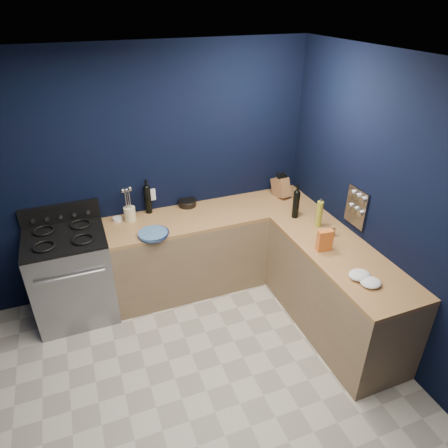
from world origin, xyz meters
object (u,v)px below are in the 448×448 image
utensil_crock (130,214)px  gas_range (73,277)px  crouton_bag (325,240)px  knife_block (281,187)px  plate_stack (153,234)px

utensil_crock → gas_range: bearing=-165.6°
crouton_bag → gas_range: bearing=161.9°
utensil_crock → knife_block: 1.73m
gas_range → plate_stack: bearing=-15.1°
gas_range → utensil_crock: 0.86m
gas_range → plate_stack: plate_stack is taller
gas_range → crouton_bag: (2.23, -1.03, 0.54)m
plate_stack → crouton_bag: crouton_bag is taller
plate_stack → utensil_crock: (-0.15, 0.39, 0.06)m
gas_range → utensil_crock: utensil_crock is taller
knife_block → plate_stack: bearing=-178.5°
gas_range → crouton_bag: size_ratio=4.50×
gas_range → utensil_crock: (0.66, 0.17, 0.51)m
knife_block → gas_range: bearing=172.3°
gas_range → knife_block: (2.39, 0.11, 0.55)m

